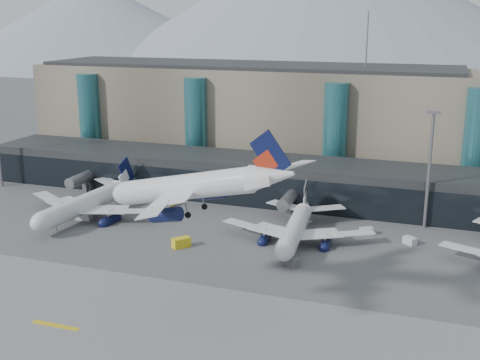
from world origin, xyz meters
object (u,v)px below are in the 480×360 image
(lightmast_mid, at_px, (430,163))
(jet_parked_mid, at_px, (297,220))
(hero_jet, at_px, (203,180))
(veh_f, at_px, (75,200))
(veh_h, at_px, (181,242))
(veh_c, at_px, (291,261))
(veh_g, at_px, (410,241))
(veh_b, at_px, (170,203))
(veh_d, at_px, (366,231))
(veh_a, at_px, (84,215))
(jet_parked_left, at_px, (94,195))

(lightmast_mid, distance_m, jet_parked_mid, 31.01)
(lightmast_mid, relative_size, jet_parked_mid, 0.77)
(hero_jet, height_order, veh_f, hero_jet)
(jet_parked_mid, xyz_separation_m, veh_h, (-20.69, -12.28, -3.10))
(jet_parked_mid, bearing_deg, veh_h, 115.75)
(veh_c, relative_size, veh_g, 1.19)
(veh_b, bearing_deg, veh_g, -92.65)
(veh_c, relative_size, veh_d, 1.16)
(veh_a, relative_size, veh_b, 1.38)
(veh_f, bearing_deg, veh_h, -140.40)
(hero_jet, relative_size, veh_c, 10.65)
(lightmast_mid, relative_size, veh_d, 9.50)
(lightmast_mid, relative_size, veh_a, 7.38)
(lightmast_mid, relative_size, hero_jet, 0.77)
(jet_parked_mid, bearing_deg, veh_c, -175.24)
(jet_parked_mid, relative_size, veh_h, 9.47)
(jet_parked_left, bearing_deg, veh_c, -100.15)
(hero_jet, distance_m, veh_a, 57.79)
(jet_parked_left, xyz_separation_m, veh_c, (50.92, -14.36, -3.76))
(jet_parked_left, xyz_separation_m, veh_f, (-9.33, 5.94, -3.80))
(jet_parked_mid, xyz_separation_m, veh_b, (-34.59, 11.84, -3.35))
(jet_parked_mid, xyz_separation_m, veh_g, (22.40, 4.18, -3.31))
(hero_jet, relative_size, jet_parked_mid, 1.00)
(veh_g, bearing_deg, veh_a, -133.32)
(hero_jet, height_order, veh_d, hero_jet)
(jet_parked_left, relative_size, veh_a, 10.90)
(veh_d, distance_m, veh_g, 9.48)
(veh_b, bearing_deg, veh_d, -90.80)
(jet_parked_left, distance_m, veh_d, 62.32)
(lightmast_mid, xyz_separation_m, jet_parked_mid, (-24.70, -15.65, -10.34))
(hero_jet, distance_m, jet_parked_left, 59.08)
(veh_f, distance_m, veh_h, 41.44)
(veh_a, bearing_deg, veh_h, -18.92)
(veh_d, bearing_deg, veh_g, -46.38)
(veh_a, bearing_deg, veh_d, 7.64)
(lightmast_mid, height_order, veh_c, lightmast_mid)
(veh_a, bearing_deg, jet_parked_mid, 2.31)
(jet_parked_mid, xyz_separation_m, veh_f, (-57.82, 6.12, -3.25))
(jet_parked_mid, bearing_deg, veh_f, 79.01)
(veh_g, bearing_deg, jet_parked_left, -136.70)
(veh_f, bearing_deg, veh_b, -100.20)
(veh_a, bearing_deg, lightmast_mid, 12.60)
(veh_g, relative_size, veh_h, 0.75)
(veh_h, bearing_deg, lightmast_mid, -19.06)
(jet_parked_left, relative_size, veh_c, 12.09)
(veh_b, bearing_deg, hero_jet, -144.07)
(lightmast_mid, relative_size, veh_b, 10.21)
(veh_h, bearing_deg, jet_parked_left, 105.18)
(lightmast_mid, bearing_deg, veh_f, -173.42)
(veh_f, bearing_deg, jet_parked_left, -146.53)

